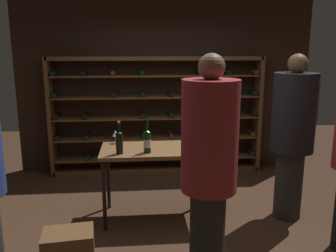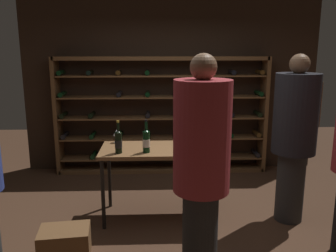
{
  "view_description": "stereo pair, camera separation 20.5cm",
  "coord_description": "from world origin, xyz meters",
  "px_view_note": "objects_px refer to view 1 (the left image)",
  "views": [
    {
      "loc": [
        -0.48,
        -3.78,
        2.01
      ],
      "look_at": [
        -0.12,
        0.26,
        1.12
      ],
      "focal_mm": 37.57,
      "sensor_mm": 36.0,
      "label": 1
    },
    {
      "loc": [
        -0.28,
        -3.8,
        2.01
      ],
      "look_at": [
        -0.12,
        0.26,
        1.12
      ],
      "focal_mm": 37.57,
      "sensor_mm": 36.0,
      "label": 2
    }
  ],
  "objects_px": {
    "person_guest_plum_blouse": "(293,131)",
    "wine_bottle_black_capsule": "(119,142)",
    "person_guest_blue_shirt": "(209,162)",
    "wine_crate": "(69,246)",
    "tasting_table": "(158,155)",
    "wine_bottle_gold_foil": "(147,141)",
    "wine_rack": "(157,116)",
    "wine_glass_stemmed_left": "(115,134)"
  },
  "relations": [
    {
      "from": "person_guest_plum_blouse",
      "to": "wine_rack",
      "type": "bearing_deg",
      "value": -148.19
    },
    {
      "from": "person_guest_blue_shirt",
      "to": "wine_glass_stemmed_left",
      "type": "distance_m",
      "value": 1.75
    },
    {
      "from": "tasting_table",
      "to": "wine_glass_stemmed_left",
      "type": "relative_size",
      "value": 8.24
    },
    {
      "from": "person_guest_blue_shirt",
      "to": "wine_bottle_gold_foil",
      "type": "relative_size",
      "value": 5.27
    },
    {
      "from": "tasting_table",
      "to": "wine_glass_stemmed_left",
      "type": "height_order",
      "value": "wine_glass_stemmed_left"
    },
    {
      "from": "tasting_table",
      "to": "wine_crate",
      "type": "relative_size",
      "value": 2.81
    },
    {
      "from": "tasting_table",
      "to": "wine_crate",
      "type": "xyz_separation_m",
      "value": [
        -0.92,
        -0.86,
        -0.63
      ]
    },
    {
      "from": "wine_crate",
      "to": "tasting_table",
      "type": "bearing_deg",
      "value": 42.83
    },
    {
      "from": "wine_bottle_gold_foil",
      "to": "wine_bottle_black_capsule",
      "type": "xyz_separation_m",
      "value": [
        -0.31,
        -0.02,
        -0.0
      ]
    },
    {
      "from": "wine_bottle_black_capsule",
      "to": "wine_glass_stemmed_left",
      "type": "xyz_separation_m",
      "value": [
        -0.07,
        0.46,
        -0.01
      ]
    },
    {
      "from": "wine_crate",
      "to": "wine_bottle_black_capsule",
      "type": "xyz_separation_m",
      "value": [
        0.48,
        0.67,
        0.85
      ]
    },
    {
      "from": "wine_rack",
      "to": "person_guest_blue_shirt",
      "type": "xyz_separation_m",
      "value": [
        0.26,
        -2.9,
        0.15
      ]
    },
    {
      "from": "wine_bottle_black_capsule",
      "to": "tasting_table",
      "type": "bearing_deg",
      "value": 22.83
    },
    {
      "from": "wine_glass_stemmed_left",
      "to": "person_guest_plum_blouse",
      "type": "bearing_deg",
      "value": -11.24
    },
    {
      "from": "wine_rack",
      "to": "tasting_table",
      "type": "distance_m",
      "value": 1.66
    },
    {
      "from": "wine_bottle_gold_foil",
      "to": "wine_glass_stemmed_left",
      "type": "relative_size",
      "value": 2.3
    },
    {
      "from": "wine_glass_stemmed_left",
      "to": "wine_rack",
      "type": "bearing_deg",
      "value": 66.67
    },
    {
      "from": "wine_rack",
      "to": "person_guest_plum_blouse",
      "type": "height_order",
      "value": "person_guest_plum_blouse"
    },
    {
      "from": "person_guest_plum_blouse",
      "to": "person_guest_blue_shirt",
      "type": "xyz_separation_m",
      "value": [
        -1.22,
        -1.1,
        0.02
      ]
    },
    {
      "from": "tasting_table",
      "to": "person_guest_plum_blouse",
      "type": "relative_size",
      "value": 0.69
    },
    {
      "from": "wine_bottle_gold_foil",
      "to": "wine_bottle_black_capsule",
      "type": "distance_m",
      "value": 0.31
    },
    {
      "from": "person_guest_plum_blouse",
      "to": "wine_glass_stemmed_left",
      "type": "bearing_deg",
      "value": -108.9
    },
    {
      "from": "tasting_table",
      "to": "person_guest_plum_blouse",
      "type": "height_order",
      "value": "person_guest_plum_blouse"
    },
    {
      "from": "wine_rack",
      "to": "wine_bottle_gold_foil",
      "type": "relative_size",
      "value": 9.13
    },
    {
      "from": "tasting_table",
      "to": "wine_rack",
      "type": "bearing_deg",
      "value": 87.07
    },
    {
      "from": "person_guest_plum_blouse",
      "to": "person_guest_blue_shirt",
      "type": "height_order",
      "value": "person_guest_blue_shirt"
    },
    {
      "from": "person_guest_plum_blouse",
      "to": "wine_glass_stemmed_left",
      "type": "xyz_separation_m",
      "value": [
        -2.08,
        0.41,
        -0.09
      ]
    },
    {
      "from": "wine_bottle_gold_foil",
      "to": "wine_glass_stemmed_left",
      "type": "distance_m",
      "value": 0.58
    },
    {
      "from": "wine_rack",
      "to": "wine_bottle_black_capsule",
      "type": "xyz_separation_m",
      "value": [
        -0.53,
        -1.84,
        0.06
      ]
    },
    {
      "from": "wine_bottle_black_capsule",
      "to": "wine_bottle_gold_foil",
      "type": "bearing_deg",
      "value": 3.3
    },
    {
      "from": "tasting_table",
      "to": "wine_bottle_gold_foil",
      "type": "distance_m",
      "value": 0.31
    },
    {
      "from": "tasting_table",
      "to": "person_guest_plum_blouse",
      "type": "bearing_deg",
      "value": -5.21
    },
    {
      "from": "person_guest_plum_blouse",
      "to": "wine_bottle_black_capsule",
      "type": "relative_size",
      "value": 5.3
    },
    {
      "from": "wine_crate",
      "to": "wine_bottle_black_capsule",
      "type": "distance_m",
      "value": 1.18
    },
    {
      "from": "tasting_table",
      "to": "wine_bottle_black_capsule",
      "type": "relative_size",
      "value": 3.63
    },
    {
      "from": "wine_rack",
      "to": "tasting_table",
      "type": "bearing_deg",
      "value": -92.93
    },
    {
      "from": "person_guest_blue_shirt",
      "to": "wine_bottle_black_capsule",
      "type": "xyz_separation_m",
      "value": [
        -0.79,
        1.06,
        -0.09
      ]
    },
    {
      "from": "person_guest_plum_blouse",
      "to": "wine_crate",
      "type": "distance_m",
      "value": 2.75
    },
    {
      "from": "person_guest_blue_shirt",
      "to": "wine_crate",
      "type": "height_order",
      "value": "person_guest_blue_shirt"
    },
    {
      "from": "person_guest_plum_blouse",
      "to": "wine_bottle_gold_foil",
      "type": "xyz_separation_m",
      "value": [
        -1.7,
        -0.03,
        -0.07
      ]
    },
    {
      "from": "wine_rack",
      "to": "wine_bottle_black_capsule",
      "type": "distance_m",
      "value": 1.92
    },
    {
      "from": "wine_crate",
      "to": "wine_glass_stemmed_left",
      "type": "xyz_separation_m",
      "value": [
        0.41,
        1.13,
        0.84
      ]
    }
  ]
}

